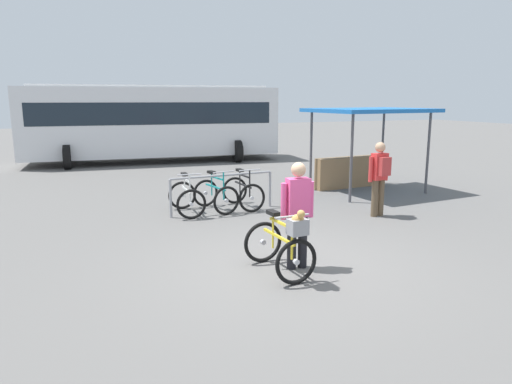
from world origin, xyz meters
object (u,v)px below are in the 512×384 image
at_px(racked_bike_teal, 216,195).
at_px(market_stall, 361,141).
at_px(racked_bike_black, 243,192).
at_px(featured_bicycle, 283,244).
at_px(bus_distant, 153,119).
at_px(racked_bike_white, 187,198).
at_px(pedestrian_with_backpack, 380,174).
at_px(person_with_featured_bike, 298,211).

xyz_separation_m(racked_bike_teal, market_stall, (4.58, 0.92, 1.03)).
height_order(racked_bike_teal, racked_bike_black, same).
bearing_deg(featured_bicycle, bus_distant, 87.64).
bearing_deg(bus_distant, featured_bicycle, -92.36).
relative_size(racked_bike_black, bus_distant, 0.11).
xyz_separation_m(featured_bicycle, market_stall, (4.89, 5.19, 0.91)).
height_order(racked_bike_white, racked_bike_black, same).
height_order(bus_distant, market_stall, bus_distant).
height_order(racked_bike_white, pedestrian_with_backpack, pedestrian_with_backpack).
distance_m(racked_bike_white, bus_distant, 9.49).
height_order(featured_bicycle, bus_distant, bus_distant).
bearing_deg(featured_bicycle, racked_bike_white, 95.26).
height_order(person_with_featured_bike, pedestrian_with_backpack, same).
bearing_deg(racked_bike_white, racked_bike_black, 4.19).
bearing_deg(racked_bike_black, pedestrian_with_backpack, -37.78).
height_order(person_with_featured_bike, market_stall, market_stall).
bearing_deg(market_stall, racked_bike_black, -167.38).
bearing_deg(person_with_featured_bike, racked_bike_teal, 90.38).
height_order(racked_bike_black, pedestrian_with_backpack, pedestrian_with_backpack).
bearing_deg(racked_bike_white, racked_bike_teal, 4.19).
xyz_separation_m(featured_bicycle, bus_distant, (0.56, 13.56, 1.25)).
bearing_deg(racked_bike_white, featured_bicycle, -84.74).
height_order(racked_bike_teal, featured_bicycle, featured_bicycle).
xyz_separation_m(featured_bicycle, person_with_featured_bike, (0.34, 0.20, 0.42)).
xyz_separation_m(racked_bike_white, racked_bike_black, (1.40, 0.10, 0.00)).
bearing_deg(bus_distant, pedestrian_with_backpack, -75.35).
height_order(racked_bike_black, featured_bicycle, featured_bicycle).
xyz_separation_m(racked_bike_teal, featured_bicycle, (-0.31, -4.27, 0.12)).
bearing_deg(pedestrian_with_backpack, bus_distant, 104.65).
bearing_deg(racked_bike_black, person_with_featured_bike, -99.25).
distance_m(racked_bike_teal, featured_bicycle, 4.28).
relative_size(racked_bike_white, racked_bike_black, 0.97).
distance_m(featured_bicycle, person_with_featured_bike, 0.58).
relative_size(racked_bike_black, person_with_featured_bike, 0.70).
distance_m(bus_distant, market_stall, 9.44).
height_order(featured_bicycle, market_stall, market_stall).
bearing_deg(pedestrian_with_backpack, featured_bicycle, -145.32).
bearing_deg(market_stall, featured_bicycle, -133.34).
relative_size(racked_bike_teal, bus_distant, 0.12).
relative_size(racked_bike_white, person_with_featured_bike, 0.68).
bearing_deg(racked_bike_teal, racked_bike_white, -175.81).
relative_size(racked_bike_teal, featured_bicycle, 0.98).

